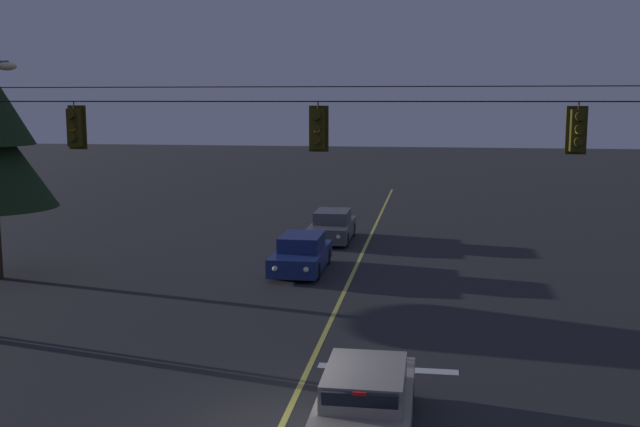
{
  "coord_description": "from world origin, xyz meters",
  "views": [
    {
      "loc": [
        2.87,
        -13.64,
        6.45
      ],
      "look_at": [
        0.0,
        5.26,
        3.53
      ],
      "focal_mm": 41.8,
      "sensor_mm": 36.0,
      "label": 1
    }
  ],
  "objects": [
    {
      "name": "traffic_light_leftmost",
      "position": [
        -6.17,
        4.24,
        5.76
      ],
      "size": [
        0.48,
        0.41,
        1.22
      ],
      "color": "black"
    },
    {
      "name": "traffic_light_left_inner",
      "position": [
        0.1,
        4.24,
        5.76
      ],
      "size": [
        0.48,
        0.41,
        1.22
      ],
      "color": "black"
    },
    {
      "name": "car_oncoming_trailing",
      "position": [
        -1.66,
        20.0,
        0.65
      ],
      "size": [
        1.8,
        4.42,
        1.39
      ],
      "color": "#4C4C51",
      "rests_on": "ground"
    },
    {
      "name": "traffic_light_centre",
      "position": [
        6.15,
        4.24,
        5.76
      ],
      "size": [
        0.48,
        0.41,
        1.22
      ],
      "color": "black"
    },
    {
      "name": "car_oncoming_lead",
      "position": [
        -1.99,
        13.64,
        0.65
      ],
      "size": [
        1.8,
        4.42,
        1.39
      ],
      "color": "navy",
      "rests_on": "ground"
    },
    {
      "name": "signal_span_assembly",
      "position": [
        -0.0,
        4.26,
        4.06
      ],
      "size": [
        20.11,
        0.32,
        7.81
      ],
      "color": "#38281C",
      "rests_on": "ground"
    },
    {
      "name": "car_waiting_near_lane",
      "position": [
        1.68,
        0.0,
        0.65
      ],
      "size": [
        1.8,
        4.33,
        1.39
      ],
      "color": "gray",
      "rests_on": "ground"
    },
    {
      "name": "lane_centre_stripe",
      "position": [
        0.0,
        10.26,
        0.0
      ],
      "size": [
        0.14,
        60.0,
        0.01
      ],
      "primitive_type": "cube",
      "color": "#D1C64C",
      "rests_on": "ground"
    },
    {
      "name": "stop_bar_paint",
      "position": [
        1.9,
        3.66,
        0.0
      ],
      "size": [
        3.4,
        0.36,
        0.01
      ],
      "primitive_type": "cube",
      "color": "silver",
      "rests_on": "ground"
    }
  ]
}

